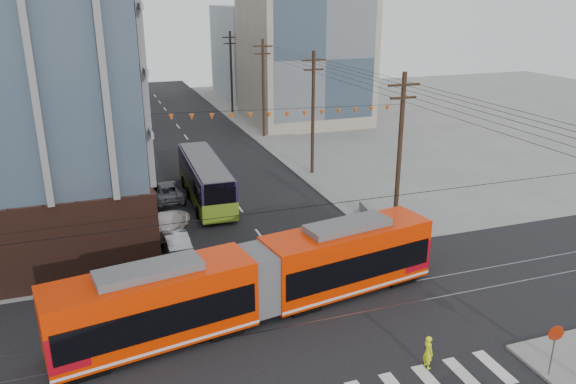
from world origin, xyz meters
name	(u,v)px	position (x,y,z in m)	size (l,w,h in m)	color
ground	(349,354)	(0.00, 0.00, 0.00)	(160.00, 160.00, 0.00)	slate
bg_bldg_nw_near	(19,56)	(-17.00, 52.00, 9.00)	(18.00, 16.00, 18.00)	#8C99A5
bg_bldg_ne_near	(304,58)	(16.00, 48.00, 8.00)	(14.00, 14.00, 16.00)	gray
bg_bldg_nw_far	(54,35)	(-14.00, 72.00, 10.00)	(16.00, 18.00, 20.00)	gray
bg_bldg_ne_far	(271,52)	(18.00, 68.00, 7.00)	(16.00, 16.00, 14.00)	#8C99A5
utility_pole_far	(231,73)	(8.50, 56.00, 5.50)	(0.30, 0.30, 11.00)	black
streetcar	(258,281)	(-2.95, 4.55, 1.94)	(20.15, 2.83, 3.88)	red
city_bus	(205,179)	(-2.02, 22.49, 1.70)	(2.59, 11.97, 3.39)	#24173D
parked_car_silver	(175,241)	(-5.79, 13.68, 0.68)	(1.45, 4.15, 1.37)	#A1A1A5
parked_car_white	(168,222)	(-5.81, 16.75, 0.74)	(2.08, 5.11, 1.48)	silver
parked_car_grey	(165,191)	(-5.05, 23.57, 0.72)	(2.39, 5.18, 1.44)	#484A53
pedestrian	(428,352)	(2.79, -1.99, 0.78)	(0.57, 0.37, 1.56)	#F0FF18
stop_sign	(552,354)	(7.29, -4.33, 1.19)	(0.72, 0.72, 2.38)	#A21F06
jersey_barrier	(373,217)	(8.30, 13.69, 0.45)	(1.01, 4.48, 0.90)	slate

